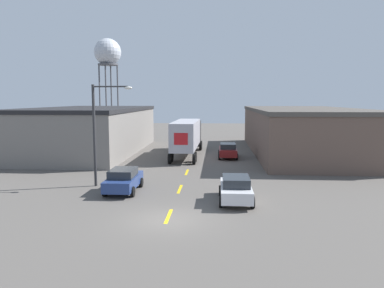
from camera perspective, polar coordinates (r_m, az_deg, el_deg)
The scene contains 10 objects.
ground_plane at distance 20.17m, azimuth -3.82°, elevation -11.44°, with size 160.00×160.00×0.00m, color #56514C.
road_centerline at distance 26.66m, azimuth -1.87°, elevation -6.88°, with size 0.20×14.92×0.01m.
warehouse_left at distance 46.54m, azimuth -15.30°, elevation 2.10°, with size 11.68×23.38×5.35m.
warehouse_right at distance 46.01m, azimuth 16.58°, elevation 1.97°, with size 11.87×27.25×5.29m.
semi_truck at distance 42.10m, azimuth -0.70°, elevation 1.48°, with size 2.88×13.35×3.99m.
parked_car_right_far at distance 40.65m, azimuth 5.48°, elevation -0.96°, with size 2.06×4.44×1.60m.
parked_car_right_near at distance 23.45m, azimuth 6.69°, elevation -6.75°, with size 2.06×4.44×1.60m.
parked_car_left_near at distance 26.21m, azimuth -10.39°, elevation -5.37°, with size 2.06×4.44×1.60m.
water_tower at distance 77.95m, azimuth -12.73°, elevation 13.29°, with size 5.29×5.29×18.27m.
street_lamp at distance 27.75m, azimuth -13.94°, elevation 2.57°, with size 2.94×0.32×7.37m.
Camera 1 is at (2.59, -18.98, 6.32)m, focal length 35.00 mm.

